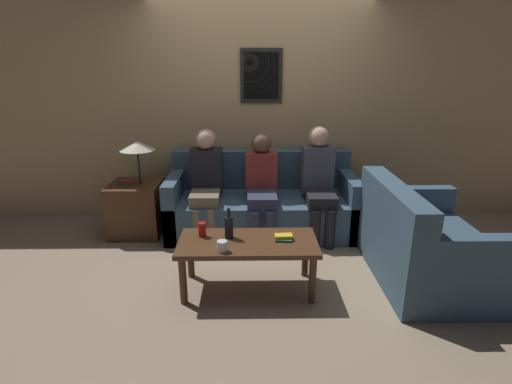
{
  "coord_description": "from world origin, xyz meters",
  "views": [
    {
      "loc": [
        -0.13,
        -3.75,
        1.85
      ],
      "look_at": [
        -0.08,
        -0.13,
        0.67
      ],
      "focal_mm": 28.0,
      "sensor_mm": 36.0,
      "label": 1
    }
  ],
  "objects_px": {
    "person_middle": "(262,183)",
    "person_right": "(319,179)",
    "wine_bottle": "(229,227)",
    "couch_side": "(423,247)",
    "person_left": "(206,180)",
    "coffee_table": "(248,248)",
    "couch_main": "(262,204)",
    "drinking_glass": "(222,246)"
  },
  "relations": [
    {
      "from": "person_middle",
      "to": "person_right",
      "type": "xyz_separation_m",
      "value": [
        0.62,
        0.02,
        0.03
      ]
    },
    {
      "from": "wine_bottle",
      "to": "couch_side",
      "type": "bearing_deg",
      "value": 3.23
    },
    {
      "from": "wine_bottle",
      "to": "person_middle",
      "type": "xyz_separation_m",
      "value": [
        0.3,
        1.04,
        0.07
      ]
    },
    {
      "from": "person_left",
      "to": "person_right",
      "type": "bearing_deg",
      "value": -0.76
    },
    {
      "from": "couch_side",
      "to": "person_right",
      "type": "xyz_separation_m",
      "value": [
        -0.78,
        0.97,
        0.35
      ]
    },
    {
      "from": "wine_bottle",
      "to": "person_middle",
      "type": "distance_m",
      "value": 1.09
    },
    {
      "from": "coffee_table",
      "to": "wine_bottle",
      "type": "xyz_separation_m",
      "value": [
        -0.16,
        0.07,
        0.16
      ]
    },
    {
      "from": "coffee_table",
      "to": "wine_bottle",
      "type": "distance_m",
      "value": 0.24
    },
    {
      "from": "couch_main",
      "to": "wine_bottle",
      "type": "distance_m",
      "value": 1.29
    },
    {
      "from": "couch_side",
      "to": "drinking_glass",
      "type": "height_order",
      "value": "couch_side"
    },
    {
      "from": "wine_bottle",
      "to": "drinking_glass",
      "type": "distance_m",
      "value": 0.27
    },
    {
      "from": "wine_bottle",
      "to": "person_right",
      "type": "height_order",
      "value": "person_right"
    },
    {
      "from": "coffee_table",
      "to": "person_middle",
      "type": "bearing_deg",
      "value": 82.56
    },
    {
      "from": "couch_main",
      "to": "person_right",
      "type": "bearing_deg",
      "value": -14.58
    },
    {
      "from": "couch_side",
      "to": "person_middle",
      "type": "relative_size",
      "value": 1.18
    },
    {
      "from": "coffee_table",
      "to": "wine_bottle",
      "type": "relative_size",
      "value": 4.38
    },
    {
      "from": "coffee_table",
      "to": "couch_side",
      "type": "bearing_deg",
      "value": 6.05
    },
    {
      "from": "coffee_table",
      "to": "person_right",
      "type": "height_order",
      "value": "person_right"
    },
    {
      "from": "drinking_glass",
      "to": "person_right",
      "type": "xyz_separation_m",
      "value": [
        0.96,
        1.32,
        0.16
      ]
    },
    {
      "from": "coffee_table",
      "to": "drinking_glass",
      "type": "distance_m",
      "value": 0.29
    },
    {
      "from": "person_left",
      "to": "person_right",
      "type": "xyz_separation_m",
      "value": [
        1.22,
        -0.02,
        0.01
      ]
    },
    {
      "from": "couch_main",
      "to": "coffee_table",
      "type": "height_order",
      "value": "couch_main"
    },
    {
      "from": "person_middle",
      "to": "person_right",
      "type": "bearing_deg",
      "value": 2.23
    },
    {
      "from": "couch_main",
      "to": "drinking_glass",
      "type": "bearing_deg",
      "value": -103.37
    },
    {
      "from": "person_middle",
      "to": "person_right",
      "type": "distance_m",
      "value": 0.62
    },
    {
      "from": "coffee_table",
      "to": "drinking_glass",
      "type": "height_order",
      "value": "drinking_glass"
    },
    {
      "from": "person_left",
      "to": "person_right",
      "type": "distance_m",
      "value": 1.22
    },
    {
      "from": "couch_main",
      "to": "couch_side",
      "type": "height_order",
      "value": "same"
    },
    {
      "from": "couch_side",
      "to": "person_left",
      "type": "bearing_deg",
      "value": 63.76
    },
    {
      "from": "wine_bottle",
      "to": "drinking_glass",
      "type": "xyz_separation_m",
      "value": [
        -0.04,
        -0.26,
        -0.06
      ]
    },
    {
      "from": "couch_main",
      "to": "person_left",
      "type": "distance_m",
      "value": 0.71
    },
    {
      "from": "person_middle",
      "to": "couch_main",
      "type": "bearing_deg",
      "value": 86.95
    },
    {
      "from": "person_right",
      "to": "person_middle",
      "type": "bearing_deg",
      "value": -177.77
    },
    {
      "from": "wine_bottle",
      "to": "person_left",
      "type": "xyz_separation_m",
      "value": [
        -0.3,
        1.08,
        0.09
      ]
    },
    {
      "from": "drinking_glass",
      "to": "person_left",
      "type": "relative_size",
      "value": 0.07
    },
    {
      "from": "coffee_table",
      "to": "person_right",
      "type": "bearing_deg",
      "value": 55.96
    },
    {
      "from": "coffee_table",
      "to": "drinking_glass",
      "type": "bearing_deg",
      "value": -136.29
    },
    {
      "from": "coffee_table",
      "to": "person_left",
      "type": "bearing_deg",
      "value": 111.65
    },
    {
      "from": "wine_bottle",
      "to": "drinking_glass",
      "type": "bearing_deg",
      "value": -99.04
    },
    {
      "from": "person_left",
      "to": "person_middle",
      "type": "relative_size",
      "value": 1.03
    },
    {
      "from": "couch_side",
      "to": "drinking_glass",
      "type": "distance_m",
      "value": 1.79
    },
    {
      "from": "person_left",
      "to": "coffee_table",
      "type": "bearing_deg",
      "value": -68.35
    }
  ]
}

